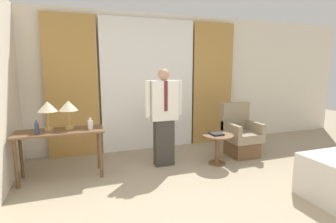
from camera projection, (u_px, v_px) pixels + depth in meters
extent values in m
plane|color=gray|center=(219.00, 220.00, 2.86)|extent=(16.00, 16.00, 0.00)
cube|color=silver|center=(147.00, 82.00, 5.33)|extent=(10.00, 0.06, 2.70)
cube|color=white|center=(149.00, 86.00, 5.22)|extent=(1.88, 0.06, 2.58)
cube|color=#B28442|center=(72.00, 87.00, 4.74)|extent=(0.92, 0.06, 2.58)
cube|color=#B28442|center=(213.00, 84.00, 5.70)|extent=(0.92, 0.06, 2.58)
cube|color=brown|center=(59.00, 132.00, 3.86)|extent=(1.24, 0.50, 0.03)
cylinder|color=brown|center=(16.00, 164.00, 3.55)|extent=(0.05, 0.05, 0.70)
cylinder|color=brown|center=(101.00, 155.00, 3.93)|extent=(0.05, 0.05, 0.70)
cylinder|color=brown|center=(21.00, 156.00, 3.90)|extent=(0.05, 0.05, 0.70)
cylinder|color=brown|center=(99.00, 148.00, 4.28)|extent=(0.05, 0.05, 0.70)
cylinder|color=tan|center=(49.00, 129.00, 3.88)|extent=(0.12, 0.12, 0.04)
cylinder|color=tan|center=(49.00, 120.00, 3.86)|extent=(0.02, 0.02, 0.24)
cone|color=beige|center=(48.00, 107.00, 3.83)|extent=(0.28, 0.28, 0.15)
cylinder|color=tan|center=(70.00, 127.00, 3.98)|extent=(0.12, 0.12, 0.04)
cylinder|color=tan|center=(69.00, 118.00, 3.96)|extent=(0.02, 0.02, 0.24)
cone|color=beige|center=(68.00, 106.00, 3.92)|extent=(0.28, 0.28, 0.15)
cylinder|color=silver|center=(90.00, 125.00, 3.94)|extent=(0.08, 0.08, 0.13)
cylinder|color=silver|center=(90.00, 119.00, 3.93)|extent=(0.03, 0.03, 0.04)
cylinder|color=#2D3851|center=(37.00, 129.00, 3.64)|extent=(0.06, 0.06, 0.16)
cylinder|color=#2D3851|center=(36.00, 122.00, 3.62)|extent=(0.02, 0.02, 0.04)
cube|color=#38332D|center=(164.00, 143.00, 4.43)|extent=(0.32, 0.17, 0.78)
cube|color=silver|center=(164.00, 100.00, 4.31)|extent=(0.45, 0.20, 0.65)
cube|color=#5B1E23|center=(166.00, 96.00, 4.19)|extent=(0.06, 0.01, 0.49)
cylinder|color=silver|center=(148.00, 99.00, 4.21)|extent=(0.10, 0.10, 0.59)
cylinder|color=silver|center=(179.00, 98.00, 4.39)|extent=(0.10, 0.10, 0.59)
sphere|color=tan|center=(164.00, 75.00, 4.24)|extent=(0.19, 0.19, 0.19)
cube|color=brown|center=(242.00, 148.00, 4.93)|extent=(0.50, 0.50, 0.30)
cube|color=gray|center=(242.00, 136.00, 4.89)|extent=(0.58, 0.59, 0.16)
cube|color=gray|center=(235.00, 116.00, 5.07)|extent=(0.58, 0.10, 0.53)
cube|color=gray|center=(231.00, 128.00, 4.78)|extent=(0.08, 0.59, 0.18)
cube|color=gray|center=(254.00, 126.00, 4.94)|extent=(0.08, 0.59, 0.18)
cylinder|color=brown|center=(217.00, 163.00, 4.53)|extent=(0.29, 0.29, 0.02)
cylinder|color=brown|center=(217.00, 150.00, 4.49)|extent=(0.08, 0.08, 0.49)
cylinder|color=brown|center=(218.00, 135.00, 4.45)|extent=(0.53, 0.53, 0.02)
cube|color=black|center=(216.00, 134.00, 4.44)|extent=(0.19, 0.22, 0.03)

